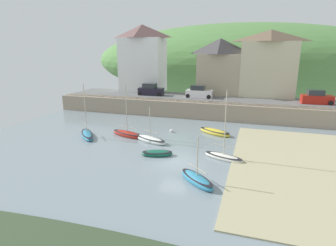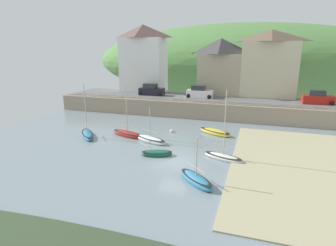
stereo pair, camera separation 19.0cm
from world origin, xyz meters
name	(u,v)px [view 1 (the left image)]	position (x,y,z in m)	size (l,w,h in m)	color
ground	(150,223)	(1.40, -9.56, 0.16)	(48.00, 41.00, 0.61)	gray
quay_seawall	(208,109)	(0.00, 17.50, 1.36)	(48.00, 9.40, 2.40)	gray
hillside_backdrop	(241,61)	(2.19, 55.20, 6.70)	(80.00, 44.00, 19.15)	#548444
waterfront_building_left	(143,58)	(-13.36, 25.20, 8.30)	(7.90, 5.27, 11.62)	white
waterfront_building_centre	(220,66)	(0.47, 25.20, 7.08)	(7.22, 5.08, 9.16)	tan
waterfront_building_right	(268,63)	(8.12, 25.20, 7.66)	(8.66, 5.00, 10.38)	beige
sailboat_tall_mast	(150,139)	(-4.10, 4.61, 0.25)	(4.57, 2.95, 4.04)	white
rowboat_small_beached	(87,135)	(-11.69, 4.05, 0.26)	(3.79, 4.15, 6.26)	teal
sailboat_white_hull	(127,134)	(-7.36, 5.68, 0.27)	(4.59, 2.58, 6.34)	#A32319
sailboat_blue_trim	(215,132)	(2.26, 9.64, 0.24)	(4.38, 3.20, 0.78)	gold
dinghy_open_wooden	(223,157)	(4.21, 1.92, 0.25)	(3.95, 2.30, 6.59)	silver
sailboat_far_left	(157,153)	(-1.94, 0.92, 0.21)	(3.16, 2.03, 0.67)	#16553F
motorboat_with_cabin	(197,180)	(2.85, -3.50, 0.27)	(3.55, 3.41, 3.84)	teal
parked_car_near_slipway	(151,90)	(-10.16, 20.70, 3.20)	(4.13, 1.82, 1.95)	black
parked_car_by_wall	(199,93)	(-2.00, 20.70, 3.20)	(4.12, 1.82, 1.95)	silver
parked_car_end_of_row	(316,98)	(14.76, 20.70, 3.20)	(4.22, 2.01, 1.95)	#AC1C13
mooring_buoy	(171,131)	(-2.92, 8.82, 0.13)	(0.45, 0.45, 0.45)	silver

